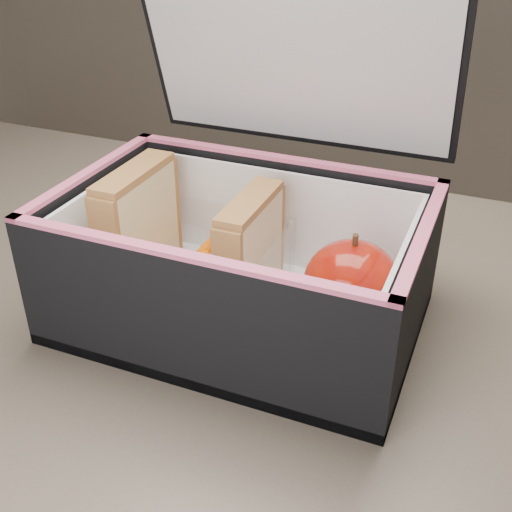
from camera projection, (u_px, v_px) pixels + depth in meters
The scene contains 8 objects.
kitchen_table at pixel (214, 414), 0.62m from camera, with size 1.20×0.80×0.75m.
lunch_bag at pixel (243, 253), 0.57m from camera, with size 0.32×0.27×0.31m.
plastic_tub at pixel (194, 260), 0.60m from camera, with size 0.16×0.12×0.07m, color white, non-canonical shape.
sandwich_left at pixel (139, 225), 0.61m from camera, with size 0.03×0.10×0.11m.
sandwich_right at pixel (250, 252), 0.57m from camera, with size 0.03×0.09×0.10m.
carrot_sticks at pixel (196, 273), 0.61m from camera, with size 0.06×0.16×0.03m.
paper_napkin at pixel (345, 323), 0.56m from camera, with size 0.07×0.07×0.01m, color white.
red_apple at pixel (351, 284), 0.54m from camera, with size 0.09×0.09×0.09m.
Camera 1 is at (0.21, -0.40, 1.11)m, focal length 45.00 mm.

